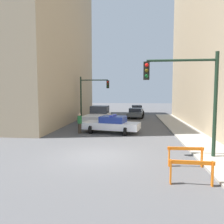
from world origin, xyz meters
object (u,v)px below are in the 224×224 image
object	(u,v)px
parked_car_near	(135,113)
parked_car_mid	(137,109)
barrier_mid	(185,153)
pedestrian_crossing	(80,123)
police_car	(111,124)
white_truck	(98,116)
traffic_light_near	(191,88)
traffic_light_far	(90,92)
barrier_front	(191,168)

from	to	relation	value
parked_car_near	parked_car_mid	bearing A→B (deg)	92.57
parked_car_mid	barrier_mid	size ratio (longest dim) A/B	2.73
parked_car_near	pedestrian_crossing	world-z (taller)	pedestrian_crossing
police_car	pedestrian_crossing	bearing A→B (deg)	111.73
parked_car_near	parked_car_mid	size ratio (longest dim) A/B	1.01
parked_car_near	pedestrian_crossing	bearing A→B (deg)	-107.14
pedestrian_crossing	police_car	bearing A→B (deg)	-151.77
white_truck	parked_car_near	bearing A→B (deg)	60.52
traffic_light_near	traffic_light_far	world-z (taller)	traffic_light_near
barrier_front	barrier_mid	xyz separation A→B (m)	(0.24, 2.00, 0.00)
traffic_light_near	parked_car_mid	bearing A→B (deg)	95.79
barrier_mid	white_truck	bearing A→B (deg)	115.45
traffic_light_near	traffic_light_far	xyz separation A→B (m)	(-8.03, 13.94, -0.13)
barrier_mid	traffic_light_far	bearing A→B (deg)	116.08
traffic_light_far	police_car	distance (m)	8.52
traffic_light_near	barrier_mid	bearing A→B (deg)	-110.35
traffic_light_far	barrier_mid	xyz separation A→B (m)	(7.51, -15.35, -2.78)
police_car	pedestrian_crossing	size ratio (longest dim) A/B	3.00
parked_car_mid	barrier_front	bearing A→B (deg)	-89.00
parked_car_near	barrier_mid	xyz separation A→B (m)	(2.19, -19.15, -0.06)
parked_car_near	barrier_front	bearing A→B (deg)	-80.41
traffic_light_far	pedestrian_crossing	world-z (taller)	traffic_light_far
parked_car_near	barrier_front	xyz separation A→B (m)	(1.95, -21.15, -0.06)
traffic_light_near	barrier_front	distance (m)	4.54
white_truck	traffic_light_near	bearing A→B (deg)	-56.93
traffic_light_near	barrier_front	world-z (taller)	traffic_light_near
traffic_light_near	pedestrian_crossing	xyz separation A→B (m)	(-7.29, 6.10, -2.67)
barrier_mid	parked_car_near	bearing A→B (deg)	96.53
parked_car_near	barrier_mid	bearing A→B (deg)	-79.15
traffic_light_far	barrier_mid	bearing A→B (deg)	-63.92
parked_car_mid	pedestrian_crossing	distance (m)	19.19
traffic_light_far	barrier_mid	distance (m)	17.31
parked_car_near	barrier_mid	world-z (taller)	parked_car_near
police_car	parked_car_near	bearing A→B (deg)	1.37
white_truck	traffic_light_far	bearing A→B (deg)	122.34
traffic_light_near	white_truck	bearing A→B (deg)	120.07
traffic_light_far	traffic_light_near	bearing A→B (deg)	-60.06
traffic_light_near	parked_car_mid	xyz separation A→B (m)	(-2.50, 24.68, -2.86)
traffic_light_far	pedestrian_crossing	size ratio (longest dim) A/B	3.13
traffic_light_near	pedestrian_crossing	size ratio (longest dim) A/B	3.13
traffic_light_near	pedestrian_crossing	distance (m)	9.87
police_car	parked_car_mid	bearing A→B (deg)	4.55
traffic_light_far	pedestrian_crossing	distance (m)	8.27
barrier_front	barrier_mid	size ratio (longest dim) A/B	1.00
traffic_light_far	barrier_front	size ratio (longest dim) A/B	3.25
parked_car_near	barrier_front	size ratio (longest dim) A/B	2.76
parked_car_near	pedestrian_crossing	xyz separation A→B (m)	(-4.58, -11.64, 0.19)
parked_car_mid	barrier_mid	bearing A→B (deg)	-88.21
police_car	barrier_front	bearing A→B (deg)	-146.87
police_car	white_truck	world-z (taller)	white_truck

